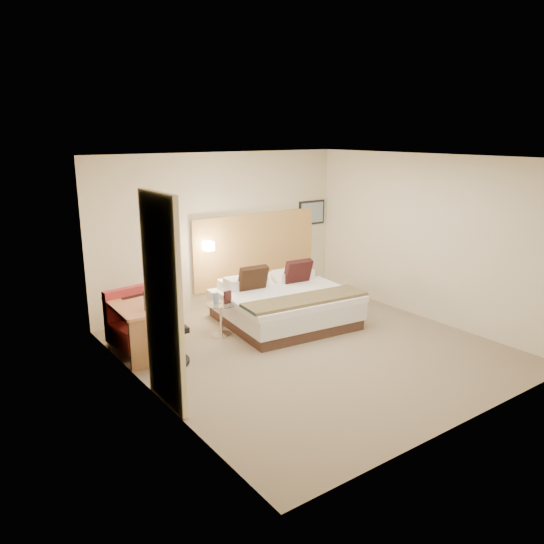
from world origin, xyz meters
TOP-DOWN VIEW (x-y plane):
  - floor at (0.00, 0.00)m, footprint 4.80×5.00m
  - ceiling at (0.00, 0.00)m, footprint 4.80×5.00m
  - wall_back at (0.00, 2.51)m, footprint 4.80×0.02m
  - wall_front at (0.00, -2.51)m, footprint 4.80×0.02m
  - wall_left at (-2.41, 0.00)m, footprint 0.02×5.00m
  - wall_right at (2.41, 0.00)m, footprint 0.02×5.00m
  - headboard_panel at (0.70, 2.47)m, footprint 2.60×0.04m
  - art_frame at (2.02, 2.48)m, footprint 0.62×0.03m
  - art_canvas at (2.02, 2.46)m, footprint 0.54×0.01m
  - lamp_arm at (-0.35, 2.42)m, footprint 0.02×0.12m
  - lamp_shade at (-0.35, 2.36)m, footprint 0.15×0.15m
  - curtain at (-2.36, -0.25)m, footprint 0.06×0.90m
  - bottle_a at (-0.87, 1.26)m, footprint 0.06×0.06m
  - bottle_b at (-0.83, 1.27)m, footprint 0.06×0.06m
  - menu_folder at (-0.70, 1.18)m, footprint 0.12×0.06m
  - bed at (0.33, 1.12)m, footprint 2.13×2.09m
  - lounge_chair at (-1.97, 1.53)m, footprint 0.89×0.80m
  - side_table at (-0.79, 1.22)m, footprint 0.49×0.49m
  - desk at (-2.11, 1.30)m, footprint 0.59×1.20m
  - desk_chair at (-1.89, 0.78)m, footprint 0.58×0.58m

SIDE VIEW (x-z plane):
  - floor at x=0.00m, z-range -0.02..0.00m
  - side_table at x=-0.79m, z-range 0.03..0.53m
  - bed at x=0.33m, z-range -0.17..0.79m
  - lounge_chair at x=-1.97m, z-range -0.09..0.76m
  - desk_chair at x=-1.89m, z-range -0.09..0.90m
  - desk at x=-2.11m, z-range 0.21..0.94m
  - bottle_a at x=-0.87m, z-range 0.51..0.69m
  - bottle_b at x=-0.83m, z-range 0.51..0.69m
  - menu_folder at x=-0.70m, z-range 0.51..0.71m
  - headboard_panel at x=0.70m, z-range 0.30..1.60m
  - lamp_arm at x=-0.35m, z-range 1.14..1.16m
  - lamp_shade at x=-0.35m, z-range 1.07..1.22m
  - curtain at x=-2.36m, z-range 0.01..2.43m
  - wall_back at x=0.00m, z-range 0.00..2.70m
  - wall_front at x=0.00m, z-range 0.00..2.70m
  - wall_left at x=-2.41m, z-range 0.00..2.70m
  - wall_right at x=2.41m, z-range 0.00..2.70m
  - art_frame at x=2.02m, z-range 1.27..1.73m
  - art_canvas at x=2.02m, z-range 1.30..1.70m
  - ceiling at x=0.00m, z-range 2.70..2.72m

